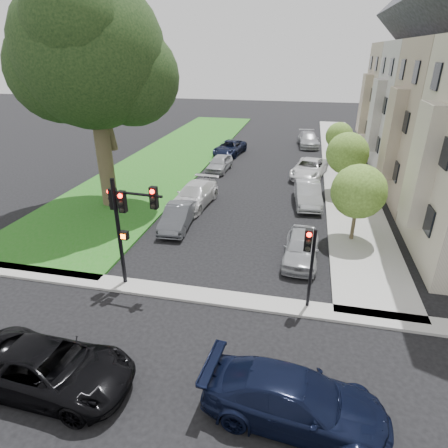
% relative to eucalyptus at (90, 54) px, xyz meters
% --- Properties ---
extents(ground, '(140.00, 140.00, 0.00)m').
position_rel_eucalyptus_xyz_m(ground, '(8.94, -10.54, -9.13)').
color(ground, black).
rests_on(ground, ground).
extents(grass_strip, '(8.00, 44.00, 0.12)m').
position_rel_eucalyptus_xyz_m(grass_strip, '(-0.06, 13.46, -9.07)').
color(grass_strip, '#166511').
rests_on(grass_strip, ground).
extents(sidewalk_right, '(3.50, 44.00, 0.12)m').
position_rel_eucalyptus_xyz_m(sidewalk_right, '(15.69, 13.46, -9.07)').
color(sidewalk_right, '#A6A59D').
rests_on(sidewalk_right, ground).
extents(sidewalk_cross, '(60.00, 1.00, 0.12)m').
position_rel_eucalyptus_xyz_m(sidewalk_cross, '(8.94, -8.54, -9.07)').
color(sidewalk_cross, '#A6A59D').
rests_on(sidewalk_cross, ground).
extents(house_c, '(7.70, 7.55, 15.97)m').
position_rel_eucalyptus_xyz_m(house_c, '(21.39, 12.46, -2.20)').
color(house_c, gray).
rests_on(house_c, ground).
extents(house_d, '(7.70, 7.55, 15.97)m').
position_rel_eucalyptus_xyz_m(house_d, '(21.39, 19.96, -2.20)').
color(house_d, tan).
rests_on(house_d, ground).
extents(eucalyptus, '(9.44, 8.57, 13.37)m').
position_rel_eucalyptus_xyz_m(eucalyptus, '(0.00, 0.00, 0.00)').
color(eucalyptus, brown).
rests_on(eucalyptus, ground).
extents(small_tree_a, '(2.79, 2.79, 4.18)m').
position_rel_eucalyptus_xyz_m(small_tree_a, '(15.14, -1.89, -6.35)').
color(small_tree_a, brown).
rests_on(small_tree_a, ground).
extents(small_tree_b, '(2.88, 2.88, 4.32)m').
position_rel_eucalyptus_xyz_m(small_tree_b, '(15.14, 5.66, -6.26)').
color(small_tree_b, brown).
rests_on(small_tree_b, ground).
extents(small_tree_c, '(2.38, 2.38, 3.57)m').
position_rel_eucalyptus_xyz_m(small_tree_c, '(15.14, 14.17, -6.76)').
color(small_tree_c, brown).
rests_on(small_tree_c, ground).
extents(traffic_signal_main, '(2.35, 0.61, 4.81)m').
position_rel_eucalyptus_xyz_m(traffic_signal_main, '(5.52, -8.31, -5.81)').
color(traffic_signal_main, black).
rests_on(traffic_signal_main, ground).
extents(traffic_signal_secondary, '(0.44, 0.36, 3.44)m').
position_rel_eucalyptus_xyz_m(traffic_signal_secondary, '(12.82, -8.35, -6.73)').
color(traffic_signal_secondary, black).
rests_on(traffic_signal_secondary, ground).
extents(car_cross_near, '(5.15, 2.49, 1.41)m').
position_rel_eucalyptus_xyz_m(car_cross_near, '(5.47, -13.89, -8.43)').
color(car_cross_near, black).
rests_on(car_cross_near, ground).
extents(car_cross_far, '(5.22, 2.50, 1.47)m').
position_rel_eucalyptus_xyz_m(car_cross_far, '(12.64, -13.46, -8.40)').
color(car_cross_far, black).
rests_on(car_cross_far, ground).
extents(car_parked_0, '(1.76, 4.08, 1.37)m').
position_rel_eucalyptus_xyz_m(car_parked_0, '(12.54, -4.58, -8.45)').
color(car_parked_0, '#999BA0').
rests_on(car_parked_0, ground).
extents(car_parked_1, '(2.00, 4.57, 1.46)m').
position_rel_eucalyptus_xyz_m(car_parked_1, '(12.72, 2.92, -8.40)').
color(car_parked_1, '#999BA0').
rests_on(car_parked_1, ground).
extents(car_parked_2, '(3.25, 5.42, 1.41)m').
position_rel_eucalyptus_xyz_m(car_parked_2, '(12.73, 9.03, -8.43)').
color(car_parked_2, silver).
rests_on(car_parked_2, ground).
extents(car_parked_4, '(2.57, 5.13, 1.43)m').
position_rel_eucalyptus_xyz_m(car_parked_4, '(12.51, 19.96, -8.42)').
color(car_parked_4, '#999BA0').
rests_on(car_parked_4, ground).
extents(car_parked_5, '(1.67, 4.10, 1.32)m').
position_rel_eucalyptus_xyz_m(car_parked_5, '(5.53, -2.35, -8.47)').
color(car_parked_5, '#3F4247').
rests_on(car_parked_5, ground).
extents(car_parked_6, '(2.49, 5.15, 1.44)m').
position_rel_eucalyptus_xyz_m(car_parked_6, '(5.51, 1.16, -8.41)').
color(car_parked_6, silver).
rests_on(car_parked_6, ground).
extents(car_parked_7, '(1.81, 3.97, 1.32)m').
position_rel_eucalyptus_xyz_m(car_parked_7, '(5.33, 9.09, -8.47)').
color(car_parked_7, '#999BA0').
rests_on(car_parked_7, ground).
extents(car_parked_8, '(2.89, 5.09, 1.34)m').
position_rel_eucalyptus_xyz_m(car_parked_8, '(5.06, 14.67, -8.46)').
color(car_parked_8, black).
rests_on(car_parked_8, ground).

